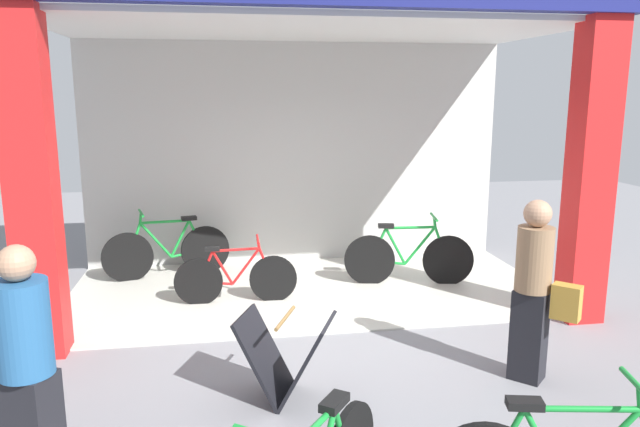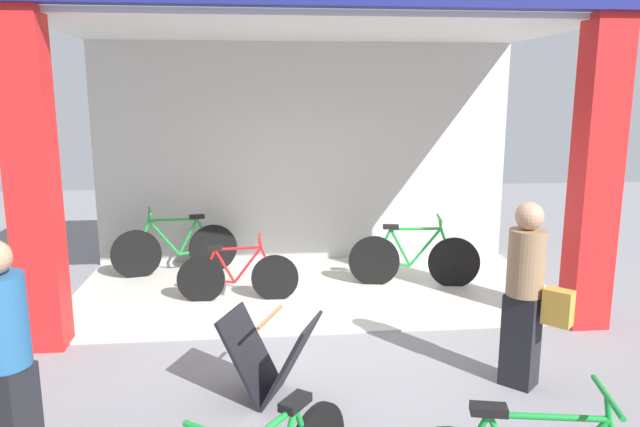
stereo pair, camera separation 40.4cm
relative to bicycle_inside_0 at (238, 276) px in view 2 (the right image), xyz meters
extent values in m
plane|color=gray|center=(0.96, -1.11, -0.32)|extent=(20.08, 20.08, 0.00)
cube|color=beige|center=(0.96, 0.34, -0.31)|extent=(6.04, 2.92, 0.02)
cube|color=#B7B7B2|center=(0.96, 1.80, 1.31)|extent=(6.04, 0.12, 3.26)
cube|color=red|center=(-1.85, -1.11, 1.31)|extent=(0.41, 0.36, 3.26)
cube|color=red|center=(3.77, -1.11, 1.31)|extent=(0.41, 0.36, 3.26)
cube|color=silver|center=(0.96, 0.34, 2.91)|extent=(6.04, 2.92, 0.06)
cylinder|color=black|center=(-0.44, 0.01, -0.03)|extent=(0.57, 0.05, 0.57)
cylinder|color=black|center=(0.45, -0.01, -0.03)|extent=(0.57, 0.05, 0.57)
cylinder|color=red|center=(-0.23, 0.01, -0.06)|extent=(0.39, 0.04, 0.07)
cylinder|color=red|center=(-0.15, 0.00, 0.13)|extent=(0.25, 0.04, 0.43)
cylinder|color=red|center=(0.13, 0.00, 0.14)|extent=(0.35, 0.04, 0.45)
cylinder|color=red|center=(0.01, 0.00, 0.35)|extent=(0.55, 0.04, 0.05)
cylinder|color=red|center=(-0.34, 0.01, 0.15)|extent=(0.19, 0.04, 0.39)
cylinder|color=red|center=(0.36, -0.01, 0.16)|extent=(0.17, 0.04, 0.40)
cylinder|color=red|center=(0.28, -0.01, 0.41)|extent=(0.05, 0.03, 0.12)
cylinder|color=red|center=(0.27, -0.01, 0.47)|extent=(0.04, 0.40, 0.03)
cube|color=black|center=(-0.26, 0.01, 0.36)|extent=(0.18, 0.09, 0.04)
cylinder|color=black|center=(1.75, 0.44, 0.01)|extent=(0.66, 0.16, 0.67)
cylinder|color=black|center=(2.77, 0.27, 0.01)|extent=(0.66, 0.16, 0.67)
cylinder|color=#198C33|center=(1.99, 0.40, -0.01)|extent=(0.45, 0.11, 0.09)
cylinder|color=#198C33|center=(2.08, 0.39, 0.20)|extent=(0.29, 0.09, 0.50)
cylinder|color=#198C33|center=(2.40, 0.33, 0.21)|extent=(0.41, 0.11, 0.52)
cylinder|color=#198C33|center=(2.27, 0.35, 0.45)|extent=(0.64, 0.15, 0.05)
cylinder|color=#198C33|center=(1.86, 0.42, 0.23)|extent=(0.22, 0.07, 0.45)
cylinder|color=#198C33|center=(2.67, 0.28, 0.24)|extent=(0.20, 0.07, 0.46)
cylinder|color=#198C33|center=(2.57, 0.30, 0.53)|extent=(0.06, 0.05, 0.14)
cylinder|color=#198C33|center=(2.56, 0.30, 0.59)|extent=(0.11, 0.46, 0.03)
cube|color=black|center=(1.96, 0.41, 0.47)|extent=(0.22, 0.13, 0.05)
cylinder|color=black|center=(-0.39, 1.31, 0.02)|extent=(0.67, 0.20, 0.67)
cylinder|color=black|center=(-1.40, 1.08, 0.02)|extent=(0.67, 0.20, 0.67)
cylinder|color=#198C33|center=(-0.63, 1.26, -0.01)|extent=(0.45, 0.14, 0.09)
cylinder|color=#198C33|center=(-0.72, 1.24, 0.21)|extent=(0.29, 0.10, 0.51)
cylinder|color=#198C33|center=(-1.03, 1.16, 0.22)|extent=(0.41, 0.13, 0.53)
cylinder|color=#198C33|center=(-0.90, 1.19, 0.46)|extent=(0.64, 0.18, 0.05)
cylinder|color=#198C33|center=(-0.50, 1.29, 0.23)|extent=(0.22, 0.09, 0.45)
cylinder|color=#198C33|center=(-1.30, 1.10, 0.24)|extent=(0.20, 0.08, 0.47)
cylinder|color=#198C33|center=(-1.21, 1.12, 0.54)|extent=(0.06, 0.05, 0.14)
cylinder|color=#198C33|center=(-1.20, 1.13, 0.60)|extent=(0.14, 0.46, 0.03)
cube|color=black|center=(-0.59, 1.27, 0.48)|extent=(0.22, 0.15, 0.05)
cylinder|color=#198C33|center=(1.82, -4.15, 0.44)|extent=(0.62, 0.18, 0.05)
cylinder|color=#198C33|center=(2.12, -4.22, 0.52)|extent=(0.06, 0.05, 0.14)
cylinder|color=#198C33|center=(2.11, -4.22, 0.58)|extent=(0.13, 0.45, 0.03)
cube|color=black|center=(1.51, -4.08, 0.46)|extent=(0.22, 0.14, 0.05)
cube|color=black|center=(0.46, -3.92, 0.48)|extent=(0.20, 0.22, 0.05)
cube|color=black|center=(0.18, -2.31, 0.03)|extent=(0.55, 0.62, 0.72)
cube|color=black|center=(0.52, -2.45, 0.03)|extent=(0.55, 0.62, 0.72)
cylinder|color=olive|center=(0.35, -2.38, 0.39)|extent=(0.22, 0.48, 0.03)
cube|color=black|center=(-1.31, -3.33, 0.09)|extent=(0.36, 0.34, 0.82)
cylinder|color=#26598C|center=(-1.31, -3.33, 0.79)|extent=(0.43, 0.43, 0.59)
cube|color=black|center=(2.49, -2.35, 0.09)|extent=(0.36, 0.36, 0.81)
cylinder|color=#8C6B4C|center=(2.49, -2.35, 0.77)|extent=(0.43, 0.43, 0.56)
sphere|color=tan|center=(2.49, -2.35, 1.17)|extent=(0.23, 0.23, 0.23)
cube|color=#BF8C33|center=(2.69, -2.56, 0.45)|extent=(0.26, 0.26, 0.30)
camera|label=1|loc=(-0.11, -6.92, 2.17)|focal=33.58mm
camera|label=2|loc=(0.29, -6.97, 2.17)|focal=33.58mm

